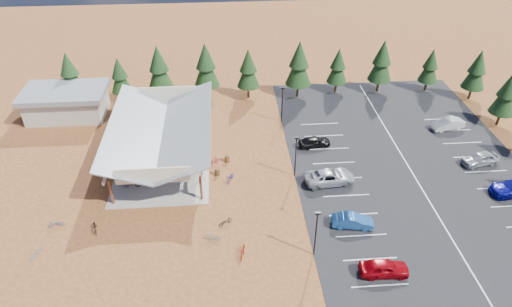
% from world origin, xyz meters
% --- Properties ---
extents(ground, '(140.00, 140.00, 0.00)m').
position_xyz_m(ground, '(0.00, 0.00, 0.00)').
color(ground, brown).
rests_on(ground, ground).
extents(asphalt_lot, '(27.00, 44.00, 0.04)m').
position_xyz_m(asphalt_lot, '(18.50, 3.00, 0.02)').
color(asphalt_lot, black).
rests_on(asphalt_lot, ground).
extents(concrete_pad, '(10.60, 18.60, 0.10)m').
position_xyz_m(concrete_pad, '(-10.00, 7.00, 0.05)').
color(concrete_pad, gray).
rests_on(concrete_pad, ground).
extents(bike_pavilion, '(11.65, 19.40, 4.97)m').
position_xyz_m(bike_pavilion, '(-10.00, 7.00, 3.82)').
color(bike_pavilion, '#562B18').
rests_on(bike_pavilion, concrete_pad).
extents(outbuilding, '(11.00, 7.00, 3.90)m').
position_xyz_m(outbuilding, '(-24.00, 18.00, 2.03)').
color(outbuilding, '#ADA593').
rests_on(outbuilding, ground).
extents(lamp_post_0, '(0.50, 0.25, 5.14)m').
position_xyz_m(lamp_post_0, '(5.00, -10.00, 2.98)').
color(lamp_post_0, black).
rests_on(lamp_post_0, ground).
extents(lamp_post_1, '(0.50, 0.25, 5.14)m').
position_xyz_m(lamp_post_1, '(5.00, 2.00, 2.98)').
color(lamp_post_1, black).
rests_on(lamp_post_1, ground).
extents(lamp_post_2, '(0.50, 0.25, 5.14)m').
position_xyz_m(lamp_post_2, '(5.00, 14.00, 2.98)').
color(lamp_post_2, black).
rests_on(lamp_post_2, ground).
extents(trash_bin_0, '(0.60, 0.60, 0.90)m').
position_xyz_m(trash_bin_0, '(-3.70, 2.78, 0.45)').
color(trash_bin_0, '#52391D').
rests_on(trash_bin_0, ground).
extents(trash_bin_1, '(0.60, 0.60, 0.90)m').
position_xyz_m(trash_bin_1, '(-2.56, 5.30, 0.45)').
color(trash_bin_1, '#52391D').
rests_on(trash_bin_1, ground).
extents(pine_0, '(3.27, 3.27, 7.61)m').
position_xyz_m(pine_0, '(-24.05, 22.07, 4.64)').
color(pine_0, '#382314').
rests_on(pine_0, ground).
extents(pine_1, '(2.92, 2.92, 6.79)m').
position_xyz_m(pine_1, '(-17.12, 21.58, 4.14)').
color(pine_1, '#382314').
rests_on(pine_1, ground).
extents(pine_2, '(3.58, 3.58, 8.33)m').
position_xyz_m(pine_2, '(-11.56, 21.65, 5.09)').
color(pine_2, '#382314').
rests_on(pine_2, ground).
extents(pine_3, '(3.64, 3.64, 8.47)m').
position_xyz_m(pine_3, '(-4.98, 21.76, 5.17)').
color(pine_3, '#382314').
rests_on(pine_3, ground).
extents(pine_4, '(3.23, 3.23, 7.52)m').
position_xyz_m(pine_4, '(1.01, 21.46, 4.59)').
color(pine_4, '#382314').
rests_on(pine_4, ground).
extents(pine_5, '(3.70, 3.70, 8.61)m').
position_xyz_m(pine_5, '(8.23, 21.17, 5.26)').
color(pine_5, '#382314').
rests_on(pine_5, ground).
extents(pine_6, '(2.96, 2.96, 6.89)m').
position_xyz_m(pine_6, '(14.20, 22.28, 4.20)').
color(pine_6, '#382314').
rests_on(pine_6, ground).
extents(pine_7, '(3.48, 3.48, 8.10)m').
position_xyz_m(pine_7, '(20.52, 21.88, 4.94)').
color(pine_7, '#382314').
rests_on(pine_7, ground).
extents(pine_8, '(2.84, 2.84, 6.62)m').
position_xyz_m(pine_8, '(27.89, 21.65, 4.03)').
color(pine_8, '#382314').
rests_on(pine_8, ground).
extents(pine_12, '(3.28, 3.28, 7.63)m').
position_xyz_m(pine_12, '(33.63, 11.08, 4.66)').
color(pine_12, '#382314').
rests_on(pine_12, ground).
extents(pine_13, '(3.23, 3.23, 7.52)m').
position_xyz_m(pine_13, '(33.32, 18.56, 4.59)').
color(pine_13, '#382314').
rests_on(pine_13, ground).
extents(bike_0, '(1.90, 0.70, 0.99)m').
position_xyz_m(bike_0, '(-13.01, 1.18, 0.60)').
color(bike_0, black).
rests_on(bike_0, concrete_pad).
extents(bike_1, '(1.61, 0.54, 0.95)m').
position_xyz_m(bike_1, '(-11.93, 4.62, 0.58)').
color(bike_1, gray).
rests_on(bike_1, concrete_pad).
extents(bike_2, '(1.96, 1.10, 0.97)m').
position_xyz_m(bike_2, '(-12.55, 10.42, 0.59)').
color(bike_2, navy).
rests_on(bike_2, concrete_pad).
extents(bike_3, '(1.81, 0.93, 1.05)m').
position_xyz_m(bike_3, '(-13.05, 12.26, 0.62)').
color(bike_3, maroon).
rests_on(bike_3, concrete_pad).
extents(bike_4, '(1.74, 1.02, 0.86)m').
position_xyz_m(bike_4, '(-7.69, 2.31, 0.53)').
color(bike_4, black).
rests_on(bike_4, concrete_pad).
extents(bike_5, '(1.52, 0.66, 0.88)m').
position_xyz_m(bike_5, '(-8.50, 5.64, 0.54)').
color(bike_5, gray).
rests_on(bike_5, concrete_pad).
extents(bike_6, '(1.69, 0.83, 0.85)m').
position_xyz_m(bike_6, '(-8.15, 10.81, 0.52)').
color(bike_6, navy).
rests_on(bike_6, concrete_pad).
extents(bike_7, '(1.68, 0.84, 0.97)m').
position_xyz_m(bike_7, '(-6.77, 11.98, 0.59)').
color(bike_7, maroon).
rests_on(bike_7, concrete_pad).
extents(bike_8, '(1.18, 1.96, 0.98)m').
position_xyz_m(bike_8, '(-15.61, -5.28, 0.49)').
color(bike_8, black).
rests_on(bike_8, ground).
extents(bike_9, '(0.97, 1.59, 0.92)m').
position_xyz_m(bike_9, '(-20.25, -8.41, 0.46)').
color(bike_9, gray).
rests_on(bike_9, ground).
extents(bike_10, '(1.60, 0.91, 0.79)m').
position_xyz_m(bike_10, '(-19.58, -4.45, 0.40)').
color(bike_10, navy).
rests_on(bike_10, ground).
extents(bike_11, '(0.97, 1.93, 1.11)m').
position_xyz_m(bike_11, '(-1.51, -9.64, 0.56)').
color(bike_11, maroon).
rests_on(bike_11, ground).
extents(bike_12, '(1.58, 1.29, 0.81)m').
position_xyz_m(bike_12, '(-2.99, -5.43, 0.40)').
color(bike_12, black).
rests_on(bike_12, ground).
extents(bike_13, '(1.64, 0.79, 0.95)m').
position_xyz_m(bike_13, '(-4.24, -7.48, 0.48)').
color(bike_13, gray).
rests_on(bike_13, ground).
extents(bike_14, '(1.33, 1.93, 0.96)m').
position_xyz_m(bike_14, '(-2.28, 1.50, 0.48)').
color(bike_14, '#0F118A').
rests_on(bike_14, ground).
extents(bike_15, '(1.47, 1.50, 0.98)m').
position_xyz_m(bike_15, '(-4.18, 4.76, 0.49)').
color(bike_15, maroon).
rests_on(bike_15, ground).
extents(car_0, '(4.41, 1.96, 1.47)m').
position_xyz_m(car_0, '(10.64, -12.73, 0.78)').
color(car_0, '#8D030B').
rests_on(car_0, asphalt_lot).
extents(car_1, '(4.26, 2.07, 1.34)m').
position_xyz_m(car_1, '(9.42, -6.65, 0.71)').
color(car_1, navy).
rests_on(car_1, asphalt_lot).
extents(car_2, '(5.82, 3.16, 1.55)m').
position_xyz_m(car_2, '(8.62, 0.39, 0.81)').
color(car_2, '#97989E').
rests_on(car_2, asphalt_lot).
extents(car_4, '(4.12, 2.15, 1.34)m').
position_xyz_m(car_4, '(8.31, 7.72, 0.71)').
color(car_4, black).
rests_on(car_4, asphalt_lot).
extents(car_8, '(4.63, 2.55, 1.49)m').
position_xyz_m(car_8, '(26.87, 2.49, 0.79)').
color(car_8, gray).
rests_on(car_8, asphalt_lot).
extents(car_9, '(4.64, 2.39, 1.46)m').
position_xyz_m(car_9, '(26.43, 10.49, 0.77)').
color(car_9, '#BCBCBC').
rests_on(car_9, asphalt_lot).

